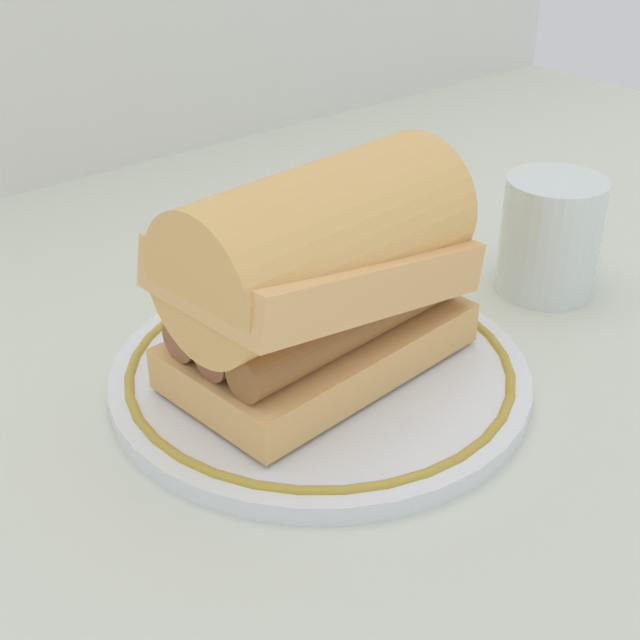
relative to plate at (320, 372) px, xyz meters
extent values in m
plane|color=beige|center=(-0.02, 0.02, -0.01)|extent=(1.50, 1.50, 0.00)
cylinder|color=white|center=(0.00, 0.00, 0.00)|extent=(0.26, 0.26, 0.01)
torus|color=#B29333|center=(0.00, 0.00, 0.00)|extent=(0.24, 0.24, 0.01)
cube|color=#E2AD65|center=(0.00, 0.00, 0.02)|extent=(0.19, 0.12, 0.03)
cylinder|color=#925D2F|center=(0.00, -0.03, 0.05)|extent=(0.17, 0.04, 0.03)
cylinder|color=brown|center=(0.00, 0.00, 0.05)|extent=(0.17, 0.04, 0.03)
cylinder|color=brown|center=(0.00, 0.03, 0.05)|extent=(0.17, 0.04, 0.03)
cube|color=#E7AF6B|center=(0.00, 0.00, 0.07)|extent=(0.19, 0.12, 0.06)
cylinder|color=#E5AE61|center=(0.00, 0.00, 0.09)|extent=(0.19, 0.10, 0.09)
cylinder|color=silver|center=(0.21, -0.01, 0.04)|extent=(0.07, 0.07, 0.09)
cylinder|color=gold|center=(0.21, -0.01, 0.02)|extent=(0.06, 0.06, 0.05)
camera|label=1|loc=(-0.29, -0.36, 0.30)|focal=50.09mm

